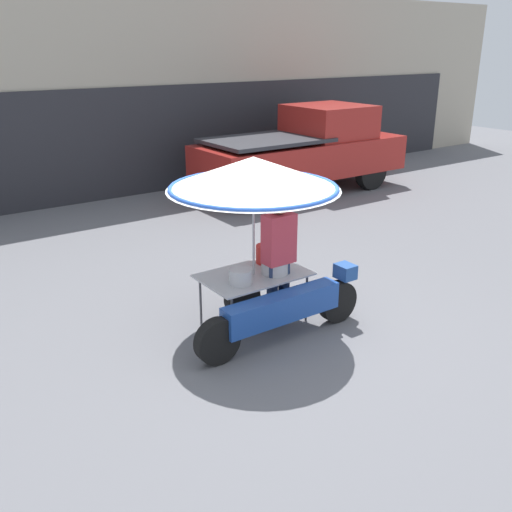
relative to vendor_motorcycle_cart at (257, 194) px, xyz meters
The scene contains 5 objects.
ground_plane 1.67m from the vendor_motorcycle_cart, 66.88° to the right, with size 36.00×36.00×0.00m, color slate.
shopfront_building 7.95m from the vendor_motorcycle_cart, 89.31° to the left, with size 28.00×2.06×4.47m.
vendor_motorcycle_cart is the anchor object (origin of this frame).
vendor_person 0.79m from the vendor_motorcycle_cart, 29.18° to the right, with size 0.38×0.22×1.63m.
pickup_truck 7.01m from the vendor_motorcycle_cart, 45.30° to the left, with size 5.05×1.85×1.94m.
Camera 1 is at (-3.78, -4.97, 3.27)m, focal length 40.00 mm.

